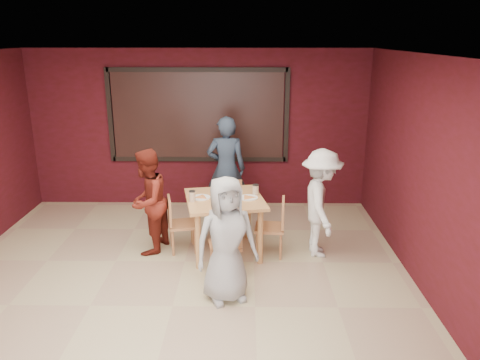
{
  "coord_description": "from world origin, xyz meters",
  "views": [
    {
      "loc": [
        0.85,
        -4.73,
        3.02
      ],
      "look_at": [
        0.77,
        1.43,
        1.1
      ],
      "focal_mm": 35.0,
      "sensor_mm": 36.0,
      "label": 1
    }
  ],
  "objects_px": {
    "chair_front": "(226,243)",
    "chair_back": "(230,203)",
    "diner_front": "(226,240)",
    "chair_right": "(275,224)",
    "diner_back": "(226,169)",
    "dining_table": "(225,205)",
    "diner_left": "(147,202)",
    "diner_right": "(321,203)",
    "chair_left": "(178,221)"
  },
  "relations": [
    {
      "from": "chair_back",
      "to": "chair_right",
      "type": "distance_m",
      "value": 1.09
    },
    {
      "from": "dining_table",
      "to": "chair_right",
      "type": "bearing_deg",
      "value": -5.6
    },
    {
      "from": "dining_table",
      "to": "diner_left",
      "type": "height_order",
      "value": "diner_left"
    },
    {
      "from": "chair_front",
      "to": "diner_right",
      "type": "height_order",
      "value": "diner_right"
    },
    {
      "from": "chair_right",
      "to": "diner_left",
      "type": "xyz_separation_m",
      "value": [
        -1.8,
        0.11,
        0.28
      ]
    },
    {
      "from": "dining_table",
      "to": "chair_left",
      "type": "xyz_separation_m",
      "value": [
        -0.68,
        0.05,
        -0.26
      ]
    },
    {
      "from": "chair_back",
      "to": "diner_front",
      "type": "distance_m",
      "value": 2.05
    },
    {
      "from": "chair_right",
      "to": "diner_left",
      "type": "relative_size",
      "value": 0.55
    },
    {
      "from": "diner_front",
      "to": "diner_back",
      "type": "relative_size",
      "value": 0.86
    },
    {
      "from": "chair_back",
      "to": "diner_back",
      "type": "distance_m",
      "value": 0.67
    },
    {
      "from": "diner_back",
      "to": "diner_right",
      "type": "relative_size",
      "value": 1.15
    },
    {
      "from": "chair_back",
      "to": "chair_left",
      "type": "xyz_separation_m",
      "value": [
        -0.72,
        -0.75,
        0.0
      ]
    },
    {
      "from": "chair_right",
      "to": "chair_left",
      "type": "bearing_deg",
      "value": 175.2
    },
    {
      "from": "chair_back",
      "to": "chair_right",
      "type": "relative_size",
      "value": 0.97
    },
    {
      "from": "dining_table",
      "to": "chair_right",
      "type": "xyz_separation_m",
      "value": [
        0.71,
        -0.07,
        -0.25
      ]
    },
    {
      "from": "diner_left",
      "to": "diner_right",
      "type": "bearing_deg",
      "value": 102.91
    },
    {
      "from": "chair_front",
      "to": "diner_right",
      "type": "distance_m",
      "value": 1.5
    },
    {
      "from": "chair_front",
      "to": "chair_back",
      "type": "relative_size",
      "value": 1.0
    },
    {
      "from": "chair_left",
      "to": "diner_right",
      "type": "bearing_deg",
      "value": -2.06
    },
    {
      "from": "diner_front",
      "to": "diner_back",
      "type": "xyz_separation_m",
      "value": [
        -0.1,
        2.54,
        0.13
      ]
    },
    {
      "from": "dining_table",
      "to": "diner_front",
      "type": "relative_size",
      "value": 0.82
    },
    {
      "from": "diner_right",
      "to": "chair_left",
      "type": "bearing_deg",
      "value": 87.14
    },
    {
      "from": "diner_front",
      "to": "diner_back",
      "type": "distance_m",
      "value": 2.55
    },
    {
      "from": "chair_back",
      "to": "diner_back",
      "type": "relative_size",
      "value": 0.46
    },
    {
      "from": "diner_left",
      "to": "diner_right",
      "type": "xyz_separation_m",
      "value": [
        2.44,
        -0.07,
        0.01
      ]
    },
    {
      "from": "chair_left",
      "to": "chair_back",
      "type": "bearing_deg",
      "value": 46.02
    },
    {
      "from": "diner_front",
      "to": "dining_table",
      "type": "bearing_deg",
      "value": 71.69
    },
    {
      "from": "chair_front",
      "to": "diner_front",
      "type": "relative_size",
      "value": 0.54
    },
    {
      "from": "diner_right",
      "to": "dining_table",
      "type": "bearing_deg",
      "value": 88.11
    },
    {
      "from": "chair_right",
      "to": "diner_right",
      "type": "bearing_deg",
      "value": 3.89
    },
    {
      "from": "chair_front",
      "to": "chair_left",
      "type": "height_order",
      "value": "chair_front"
    },
    {
      "from": "chair_right",
      "to": "diner_front",
      "type": "relative_size",
      "value": 0.55
    },
    {
      "from": "diner_back",
      "to": "diner_right",
      "type": "xyz_separation_m",
      "value": [
        1.38,
        -1.34,
        -0.11
      ]
    },
    {
      "from": "diner_front",
      "to": "chair_front",
      "type": "bearing_deg",
      "value": 71.83
    },
    {
      "from": "dining_table",
      "to": "diner_right",
      "type": "height_order",
      "value": "diner_right"
    },
    {
      "from": "dining_table",
      "to": "diner_front",
      "type": "height_order",
      "value": "diner_front"
    },
    {
      "from": "dining_table",
      "to": "chair_back",
      "type": "bearing_deg",
      "value": 86.97
    },
    {
      "from": "diner_left",
      "to": "chair_back",
      "type": "bearing_deg",
      "value": 137.99
    },
    {
      "from": "dining_table",
      "to": "diner_back",
      "type": "bearing_deg",
      "value": 91.33
    },
    {
      "from": "chair_left",
      "to": "chair_right",
      "type": "bearing_deg",
      "value": -4.8
    },
    {
      "from": "chair_back",
      "to": "diner_front",
      "type": "height_order",
      "value": "diner_front"
    },
    {
      "from": "chair_left",
      "to": "diner_back",
      "type": "height_order",
      "value": "diner_back"
    },
    {
      "from": "chair_front",
      "to": "diner_left",
      "type": "height_order",
      "value": "diner_left"
    },
    {
      "from": "diner_back",
      "to": "chair_right",
      "type": "bearing_deg",
      "value": 117.96
    },
    {
      "from": "diner_front",
      "to": "diner_back",
      "type": "bearing_deg",
      "value": 70.6
    },
    {
      "from": "chair_back",
      "to": "chair_right",
      "type": "height_order",
      "value": "chair_right"
    },
    {
      "from": "chair_front",
      "to": "chair_back",
      "type": "xyz_separation_m",
      "value": [
        0.0,
        1.49,
        -0.0
      ]
    },
    {
      "from": "chair_front",
      "to": "diner_left",
      "type": "xyz_separation_m",
      "value": [
        -1.14,
        0.74,
        0.29
      ]
    },
    {
      "from": "diner_left",
      "to": "diner_right",
      "type": "relative_size",
      "value": 0.98
    },
    {
      "from": "diner_front",
      "to": "diner_right",
      "type": "relative_size",
      "value": 0.99
    }
  ]
}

